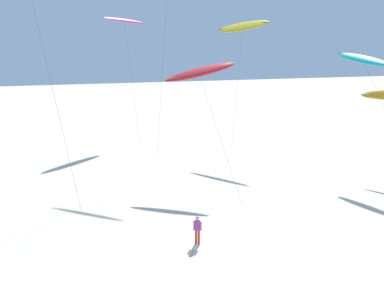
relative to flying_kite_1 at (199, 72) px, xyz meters
The scene contains 5 objects.
flying_kite_1 is the anchor object (origin of this frame).
flying_kite_6 20.92m from the flying_kite_1, 95.00° to the left, with size 6.85×7.96×14.88m.
flying_kite_7 14.55m from the flying_kite_1, 13.91° to the right, with size 1.49×10.88×11.02m.
flying_kite_10 13.70m from the flying_kite_1, 46.96° to the left, with size 5.12×6.36×14.37m.
person_far_watcher 16.30m from the flying_kite_1, 112.01° to the right, with size 0.44×0.34×1.71m.
Camera 1 is at (-4.78, 3.45, 11.08)m, focal length 42.21 mm.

